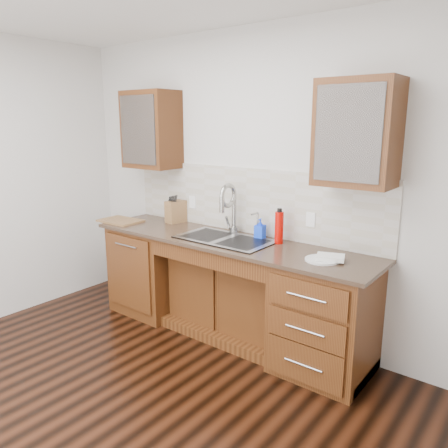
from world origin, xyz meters
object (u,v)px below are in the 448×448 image
Objects in this scene: plate at (322,260)px; cutting_board at (121,221)px; soap_bottle at (260,229)px; water_bottle at (279,228)px; knife_block at (176,212)px.

cutting_board is at bearing -178.15° from plate.
water_bottle reaches higher than soap_bottle.
knife_block is at bearing 178.05° from water_bottle.
soap_bottle is 0.66× the size of water_bottle.
soap_bottle is 1.02m from knife_block.
knife_block reaches higher than soap_bottle.
water_bottle is 1.72m from cutting_board.
soap_bottle reaches higher than cutting_board.
cutting_board is at bearing -173.06° from soap_bottle.
soap_bottle is 1.53m from cutting_board.
plate is 0.60× the size of cutting_board.
plate is at bearing 1.85° from cutting_board.
water_bottle is at bearing 156.57° from plate.
water_bottle reaches higher than knife_block.
plate is at bearing -24.07° from soap_bottle.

